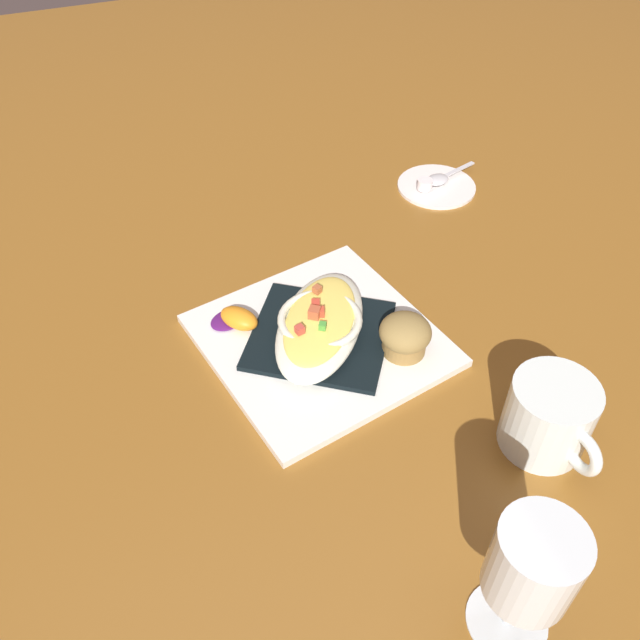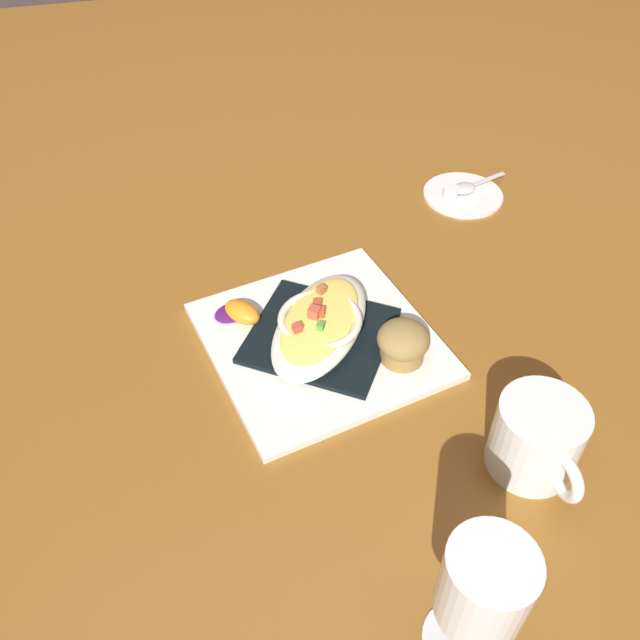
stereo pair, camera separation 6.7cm
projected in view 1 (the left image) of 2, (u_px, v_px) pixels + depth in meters
ground_plane at (320, 343)px, 0.83m from camera, size 2.60×2.60×0.00m
square_plate at (320, 340)px, 0.83m from camera, size 0.31×0.31×0.01m
folded_napkin at (320, 335)px, 0.82m from camera, size 0.22×0.22×0.01m
gratin_dish at (320, 323)px, 0.81m from camera, size 0.19×0.22×0.04m
muffin at (405, 335)px, 0.79m from camera, size 0.06×0.06×0.05m
orange_garnish at (237, 319)px, 0.84m from camera, size 0.07×0.07×0.02m
coffee_mug at (548, 420)px, 0.70m from camera, size 0.09×0.12×0.09m
stemmed_glass at (532, 569)px, 0.52m from camera, size 0.07×0.07×0.15m
creamer_saucer at (437, 185)px, 1.08m from camera, size 0.13×0.13×0.01m
spoon at (439, 179)px, 1.07m from camera, size 0.10×0.05×0.01m
creamer_cup_0 at (425, 184)px, 1.06m from camera, size 0.02×0.02×0.02m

